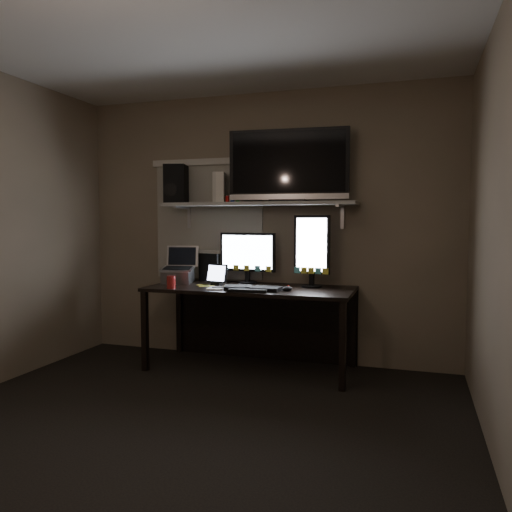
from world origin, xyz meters
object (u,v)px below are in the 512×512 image
at_px(monitor_landscape, 247,258).
at_px(cup, 171,282).
at_px(monitor_portrait, 312,251).
at_px(tablet, 217,275).
at_px(speaker, 176,184).
at_px(game_console, 221,188).
at_px(mouse, 287,289).
at_px(desk, 255,305).
at_px(keyboard, 252,288).
at_px(laptop, 178,265).
at_px(tv, 288,166).

xyz_separation_m(monitor_landscape, cup, (-0.51, -0.54, -0.19)).
relative_size(monitor_portrait, cup, 5.84).
bearing_deg(tablet, speaker, 177.51).
height_order(monitor_landscape, game_console, game_console).
relative_size(mouse, tablet, 0.49).
relative_size(desk, monitor_landscape, 3.27).
height_order(keyboard, game_console, game_console).
distance_m(game_console, speaker, 0.45).
bearing_deg(tablet, game_console, 115.31).
relative_size(tablet, speaker, 0.62).
relative_size(keyboard, game_console, 1.79).
bearing_deg(tablet, laptop, -168.18).
bearing_deg(laptop, game_console, 13.93).
relative_size(keyboard, laptop, 1.47).
relative_size(monitor_portrait, tablet, 2.89).
distance_m(keyboard, tv, 1.14).
distance_m(desk, laptop, 0.81).
distance_m(monitor_portrait, tv, 0.78).
bearing_deg(speaker, mouse, -29.62).
relative_size(monitor_portrait, laptop, 1.90).
bearing_deg(tablet, monitor_landscape, 60.44).
xyz_separation_m(mouse, laptop, (-1.10, 0.18, 0.15)).
xyz_separation_m(monitor_portrait, speaker, (-1.32, 0.03, 0.61)).
relative_size(cup, tv, 0.10).
relative_size(monitor_landscape, keyboard, 1.10).
bearing_deg(laptop, tv, -2.83).
bearing_deg(cup, laptop, 107.80).
bearing_deg(monitor_portrait, monitor_landscape, 178.33).
xyz_separation_m(tablet, cup, (-0.30, -0.32, -0.04)).
relative_size(monitor_landscape, mouse, 5.03).
bearing_deg(keyboard, speaker, 151.73).
xyz_separation_m(mouse, game_console, (-0.73, 0.36, 0.87)).
xyz_separation_m(monitor_landscape, monitor_portrait, (0.62, -0.09, 0.08)).
height_order(monitor_landscape, keyboard, monitor_landscape).
height_order(monitor_portrait, speaker, speaker).
height_order(monitor_landscape, tablet, monitor_landscape).
bearing_deg(speaker, tv, -13.30).
bearing_deg(keyboard, cup, -176.29).
relative_size(tablet, laptop, 0.66).
height_order(desk, speaker, speaker).
height_order(monitor_portrait, cup, monitor_portrait).
bearing_deg(cup, monitor_landscape, 46.34).
xyz_separation_m(desk, monitor_landscape, (-0.11, 0.12, 0.42)).
xyz_separation_m(monitor_landscape, speaker, (-0.69, -0.06, 0.69)).
relative_size(monitor_portrait, mouse, 5.88).
distance_m(tv, game_console, 0.67).
height_order(monitor_landscape, speaker, speaker).
relative_size(tv, game_console, 3.85).
xyz_separation_m(keyboard, tablet, (-0.40, 0.19, 0.08)).
bearing_deg(monitor_landscape, keyboard, -59.76).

